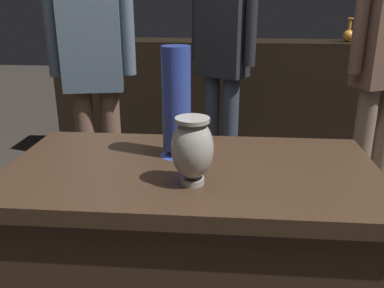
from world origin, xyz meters
The scene contains 9 objects.
display_plinth centered at (0.00, 0.00, 0.40)m, with size 1.20×0.64×0.80m.
back_display_shelf centered at (0.00, 2.20, 0.49)m, with size 2.60×0.40×0.99m.
vase_centerpiece centered at (0.01, -0.13, 0.91)m, with size 0.12×0.12×0.20m.
vase_tall_behind centered at (-0.06, 0.10, 0.98)m, with size 0.12×0.12×0.37m.
shelf_vase_far_left centered at (-1.04, 2.23, 1.09)m, with size 0.16×0.16×0.14m.
shelf_vase_far_right centered at (1.04, 2.16, 1.04)m, with size 0.09×0.09×0.18m.
shelf_vase_center centered at (0.00, 2.15, 1.10)m, with size 0.11×0.11×0.19m.
visitor_near_left centered at (-0.63, 1.00, 0.99)m, with size 0.46×0.24×1.68m.
visitor_center_back centered at (0.07, 1.48, 1.00)m, with size 0.41×0.32×1.68m.
Camera 1 is at (0.10, -1.23, 1.32)m, focal length 38.55 mm.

